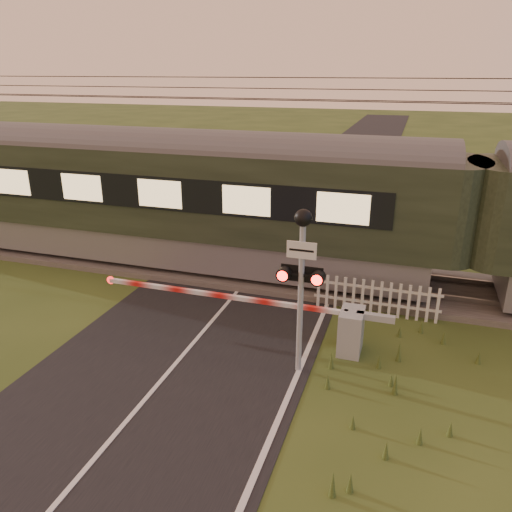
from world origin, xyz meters
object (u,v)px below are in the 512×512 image
(boom_gate, at_px, (334,326))
(train, at_px, (472,219))
(crossing_signal, at_px, (302,264))
(picket_fence, at_px, (376,298))

(boom_gate, bearing_deg, train, 52.32)
(crossing_signal, xyz_separation_m, picket_fence, (1.38, 3.28, -2.06))
(crossing_signal, bearing_deg, train, 54.65)
(train, height_order, picket_fence, train)
(train, distance_m, crossing_signal, 6.35)
(boom_gate, height_order, crossing_signal, crossing_signal)
(boom_gate, relative_size, picket_fence, 2.21)
(boom_gate, height_order, picket_fence, boom_gate)
(boom_gate, bearing_deg, crossing_signal, -116.18)
(train, distance_m, boom_gate, 5.38)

